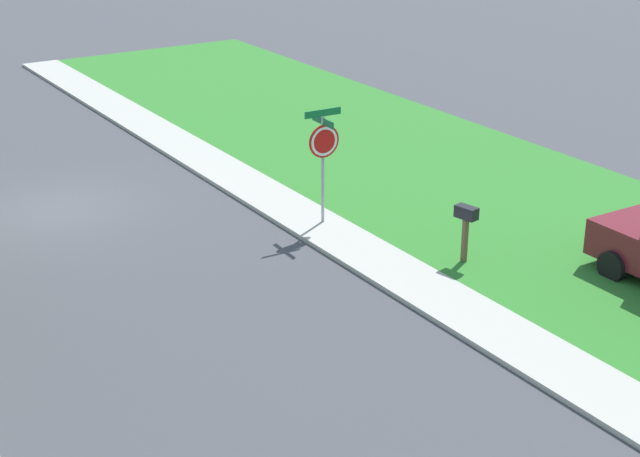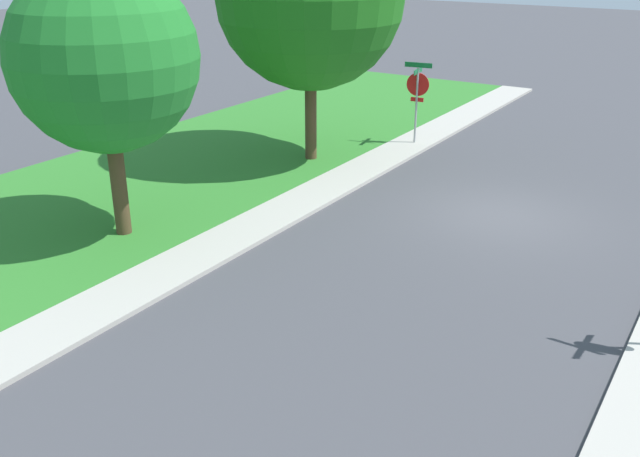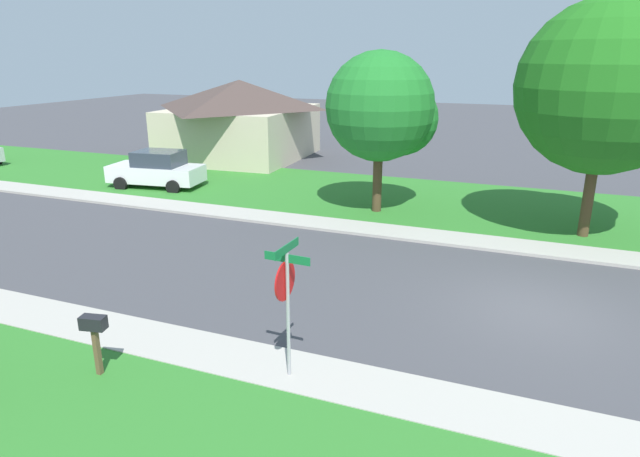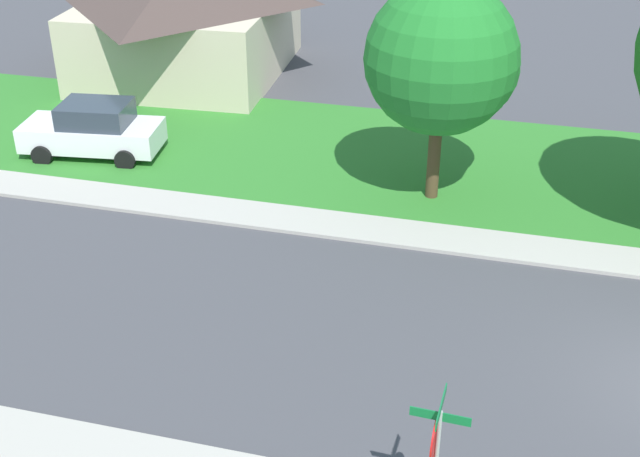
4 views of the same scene
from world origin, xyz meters
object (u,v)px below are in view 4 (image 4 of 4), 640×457
Objects in this scene: house_right_setback at (187,13)px; car_white_kerbside_mid at (93,130)px; tree_corner_large at (448,61)px; stop_sign_far_corner at (436,447)px.

car_white_kerbside_mid is at bearing -178.57° from house_right_setback.
stop_sign_far_corner is at bearing -173.15° from tree_corner_large.
house_right_setback is (8.39, 0.21, 1.50)m from car_white_kerbside_mid.
tree_corner_large is (-0.06, -10.89, 3.13)m from car_white_kerbside_mid.
house_right_setback reaches higher than car_white_kerbside_mid.
tree_corner_large is (12.13, 1.46, 2.12)m from stop_sign_far_corner.
house_right_setback is at bearing 31.38° from stop_sign_far_corner.
stop_sign_far_corner is 0.45× the size of tree_corner_large.
tree_corner_large reaches higher than stop_sign_far_corner.
house_right_setback is (20.58, 12.55, 0.49)m from stop_sign_far_corner.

